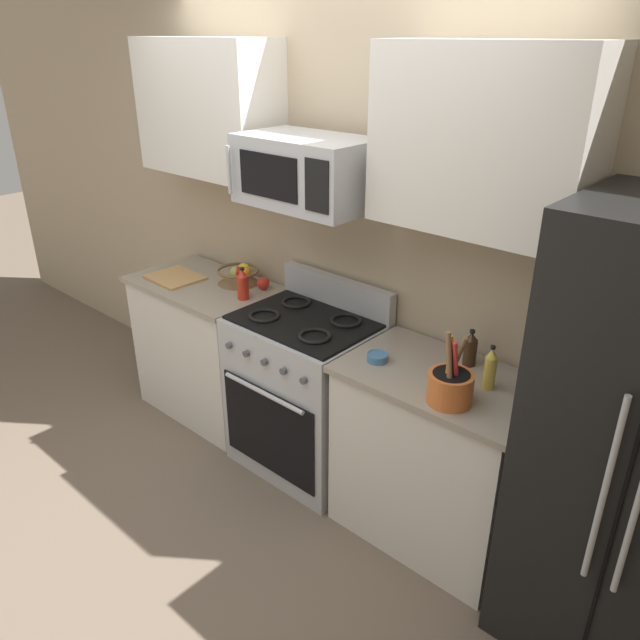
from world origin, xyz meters
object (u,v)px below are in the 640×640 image
cutting_board (175,277)px  bottle_oil (490,369)px  bottle_hot_sauce (243,285)px  fruit_basket (239,275)px  microwave (307,171)px  apple_loose (263,283)px  range_oven (306,392)px  prep_bowl (378,357)px  bottle_soy (470,349)px  utensil_crock (450,386)px

cutting_board → bottle_oil: 2.10m
cutting_board → bottle_hot_sauce: size_ratio=1.71×
fruit_basket → microwave: bearing=-9.5°
fruit_basket → apple_loose: size_ratio=3.43×
range_oven → bottle_oil: size_ratio=5.29×
cutting_board → prep_bowl: prep_bowl is taller
range_oven → prep_bowl: size_ratio=10.64×
apple_loose → bottle_soy: bottle_soy is taller
fruit_basket → apple_loose: (0.18, 0.03, -0.02)m
fruit_basket → prep_bowl: 1.25m
range_oven → bottle_oil: 1.18m
microwave → bottle_oil: bearing=0.8°
range_oven → cutting_board: range_oven is taller
fruit_basket → bottle_hot_sauce: bottle_hot_sauce is taller
utensil_crock → cutting_board: bearing=177.5°
fruit_basket → cutting_board: bearing=-148.2°
range_oven → bottle_hot_sauce: size_ratio=5.71×
apple_loose → prep_bowl: apple_loose is taller
microwave → cutting_board: size_ratio=2.09×
range_oven → fruit_basket: range_oven is taller
prep_bowl → fruit_basket: bearing=169.6°
range_oven → apple_loose: bearing=161.2°
apple_loose → fruit_basket: bearing=-170.7°
apple_loose → cutting_board: 0.60m
range_oven → microwave: microwave is taller
bottle_oil → prep_bowl: 0.52m
range_oven → apple_loose: 0.71m
cutting_board → prep_bowl: bearing=-0.2°
cutting_board → bottle_soy: (1.93, 0.25, 0.07)m
apple_loose → bottle_oil: (1.55, -0.13, 0.06)m
cutting_board → microwave: bearing=5.7°
utensil_crock → prep_bowl: size_ratio=3.26×
fruit_basket → bottle_oil: bearing=-3.3°
bottle_oil → prep_bowl: bottle_oil is taller
range_oven → bottle_oil: bottle_oil is taller
fruit_basket → bottle_soy: bottle_soy is taller
utensil_crock → apple_loose: bearing=167.1°
bottle_hot_sauce → prep_bowl: bearing=-4.4°
bottle_soy → prep_bowl: size_ratio=1.74×
microwave → bottle_soy: (0.88, 0.14, -0.71)m
fruit_basket → bottle_hot_sauce: size_ratio=1.37×
bottle_oil → range_oven: bearing=-177.8°
utensil_crock → bottle_oil: (0.07, 0.21, 0.02)m
apple_loose → prep_bowl: 1.08m
microwave → bottle_hot_sauce: size_ratio=3.56×
bottle_hot_sauce → prep_bowl: 1.03m
bottle_hot_sauce → utensil_crock: bearing=-6.3°
utensil_crock → cutting_board: 2.03m
bottle_oil → bottle_soy: 0.21m
microwave → apple_loose: (-0.50, 0.15, -0.76)m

